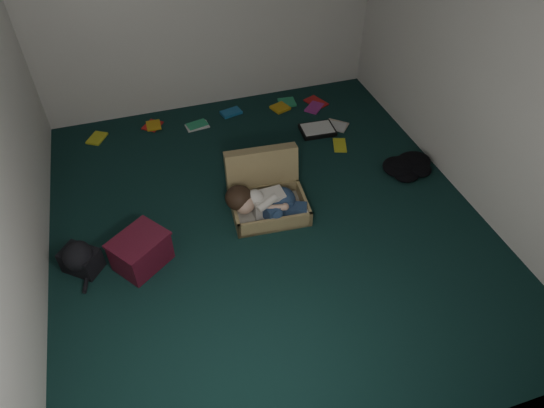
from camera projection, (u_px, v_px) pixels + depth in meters
floor at (267, 220)px, 4.67m from camera, size 4.50×4.50×0.00m
wall_front at (412, 352)px, 2.22m from camera, size 4.50×0.00×4.50m
wall_right at (485, 65)px, 4.22m from camera, size 0.00×4.50×4.50m
suitcase at (266, 192)px, 4.72m from camera, size 0.77×0.75×0.53m
person at (265, 202)px, 4.56m from camera, size 0.77×0.41×0.33m
maroon_bin at (141, 251)px, 4.17m from camera, size 0.58×0.56×0.31m
backpack at (81, 260)px, 4.16m from camera, size 0.50×0.49×0.23m
clothing_pile at (413, 167)px, 5.15m from camera, size 0.50×0.44×0.13m
paper_tray at (317, 130)px, 5.73m from camera, size 0.41×0.32×0.06m
book_scatter at (256, 119)px, 5.93m from camera, size 2.97×1.32×0.02m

